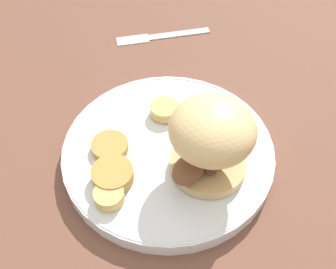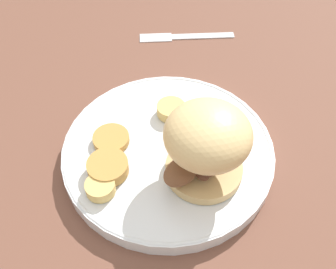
# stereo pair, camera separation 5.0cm
# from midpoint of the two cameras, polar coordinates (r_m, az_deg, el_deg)

# --- Properties ---
(ground_plane) EXTENTS (4.00, 4.00, 0.00)m
(ground_plane) POSITION_cam_midpoint_polar(r_m,az_deg,el_deg) (0.54, 2.66, -3.45)
(ground_plane) COLOR brown
(dinner_plate) EXTENTS (0.28, 0.28, 0.02)m
(dinner_plate) POSITION_cam_midpoint_polar(r_m,az_deg,el_deg) (0.53, 2.71, -2.62)
(dinner_plate) COLOR white
(dinner_plate) RESTS_ON ground_plane
(sandwich) EXTENTS (0.10, 0.12, 0.10)m
(sandwich) POSITION_cam_midpoint_polar(r_m,az_deg,el_deg) (0.45, 8.61, -1.53)
(sandwich) COLOR tan
(sandwich) RESTS_ON dinner_plate
(potato_round_0) EXTENTS (0.04, 0.04, 0.02)m
(potato_round_0) POSITION_cam_midpoint_polar(r_m,az_deg,el_deg) (0.48, -6.84, -7.82)
(potato_round_0) COLOR #DBB766
(potato_round_0) RESTS_ON dinner_plate
(potato_round_1) EXTENTS (0.05, 0.05, 0.01)m
(potato_round_1) POSITION_cam_midpoint_polar(r_m,az_deg,el_deg) (0.52, -5.58, -0.80)
(potato_round_1) COLOR #BC8942
(potato_round_1) RESTS_ON dinner_plate
(potato_round_2) EXTENTS (0.05, 0.05, 0.02)m
(potato_round_2) POSITION_cam_midpoint_polar(r_m,az_deg,el_deg) (0.49, -5.86, -4.93)
(potato_round_2) COLOR #BC8942
(potato_round_2) RESTS_ON dinner_plate
(potato_round_3) EXTENTS (0.04, 0.04, 0.02)m
(potato_round_3) POSITION_cam_midpoint_polar(r_m,az_deg,el_deg) (0.55, 3.03, 3.48)
(potato_round_3) COLOR #DBB766
(potato_round_3) RESTS_ON dinner_plate
(fork) EXTENTS (0.13, 0.14, 0.00)m
(fork) POSITION_cam_midpoint_polar(r_m,az_deg,el_deg) (0.74, 4.50, 13.94)
(fork) COLOR silver
(fork) RESTS_ON ground_plane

